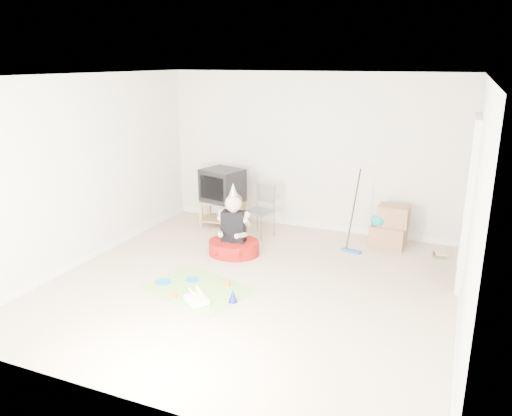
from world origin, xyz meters
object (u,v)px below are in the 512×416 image
at_px(folding_chair, 259,211).
at_px(birthday_cake, 197,300).
at_px(tv_stand, 223,211).
at_px(crt_tv, 222,185).
at_px(cardboard_boxes, 390,227).
at_px(seated_woman, 234,239).

xyz_separation_m(folding_chair, birthday_cake, (0.22, -2.48, -0.38)).
distance_m(tv_stand, crt_tv, 0.46).
bearing_deg(tv_stand, crt_tv, 135.00).
relative_size(tv_stand, crt_tv, 1.21).
xyz_separation_m(tv_stand, crt_tv, (-0.00, 0.00, 0.46)).
bearing_deg(cardboard_boxes, tv_stand, -178.04).
bearing_deg(crt_tv, cardboard_boxes, 18.07).
relative_size(folding_chair, seated_woman, 0.79).
xyz_separation_m(tv_stand, seated_woman, (0.73, -1.12, -0.03)).
bearing_deg(tv_stand, birthday_cake, -69.92).
xyz_separation_m(cardboard_boxes, seated_woman, (-2.07, -1.22, -0.08)).
height_order(folding_chair, seated_woman, seated_woman).
distance_m(crt_tv, birthday_cake, 2.97).
relative_size(tv_stand, folding_chair, 0.90).
bearing_deg(birthday_cake, crt_tv, 110.08).
bearing_deg(birthday_cake, cardboard_boxes, 57.25).
relative_size(seated_woman, birthday_cake, 2.97).
xyz_separation_m(crt_tv, birthday_cake, (0.99, -2.72, -0.69)).
xyz_separation_m(cardboard_boxes, birthday_cake, (-1.81, -2.81, -0.27)).
distance_m(tv_stand, seated_woman, 1.34).
bearing_deg(birthday_cake, tv_stand, 110.08).
xyz_separation_m(seated_woman, birthday_cake, (0.26, -1.59, -0.20)).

